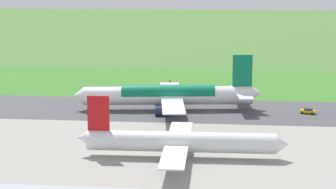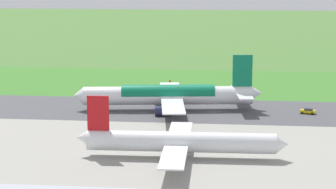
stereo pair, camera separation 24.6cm
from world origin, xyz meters
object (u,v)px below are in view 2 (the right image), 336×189
(airliner_main, at_px, (169,95))
(airliner_parked_mid, at_px, (180,141))
(traffic_cone_orange, at_px, (157,90))
(no_stopping_sign, at_px, (170,84))
(service_car_followme, at_px, (308,111))

(airliner_main, xyz_separation_m, airliner_parked_mid, (-6.98, 46.45, -0.70))
(airliner_parked_mid, distance_m, traffic_cone_orange, 75.93)
(airliner_main, xyz_separation_m, no_stopping_sign, (3.15, -32.76, -2.77))
(no_stopping_sign, bearing_deg, airliner_parked_mid, 97.29)
(no_stopping_sign, relative_size, traffic_cone_orange, 4.85)
(service_car_followme, distance_m, no_stopping_sign, 53.91)
(airliner_parked_mid, height_order, traffic_cone_orange, airliner_parked_mid)
(service_car_followme, height_order, traffic_cone_orange, service_car_followme)
(airliner_main, relative_size, traffic_cone_orange, 98.37)
(airliner_parked_mid, bearing_deg, service_car_followme, -125.06)
(airliner_parked_mid, height_order, service_car_followme, airliner_parked_mid)
(airliner_main, bearing_deg, no_stopping_sign, -84.50)
(airliner_main, bearing_deg, traffic_cone_orange, -76.30)
(service_car_followme, relative_size, no_stopping_sign, 1.69)
(airliner_main, relative_size, airliner_parked_mid, 1.18)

